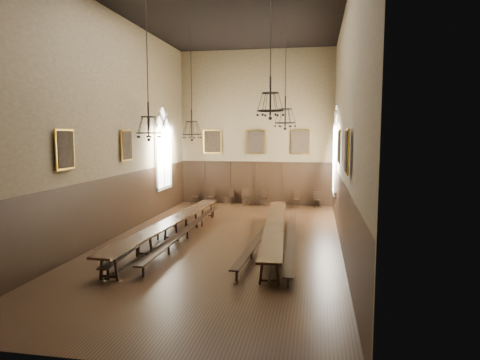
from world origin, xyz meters
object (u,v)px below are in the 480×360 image
(chair_4, at_px, (264,200))
(chair_6, at_px, (296,202))
(chandelier_front_right, at_px, (270,102))
(chair_2, at_px, (230,200))
(table_right, at_px, (275,233))
(chandelier_front_left, at_px, (149,123))
(chandelier_back_right, at_px, (285,116))
(chair_3, at_px, (246,200))
(bench_right_inner, at_px, (263,236))
(chair_7, at_px, (317,203))
(bench_left_outer, at_px, (158,233))
(table_left, at_px, (171,231))
(chair_1, at_px, (211,199))
(bench_right_outer, at_px, (291,239))
(chandelier_back_left, at_px, (192,127))
(chair_0, at_px, (195,199))
(bench_left_inner, at_px, (188,232))

(chair_4, height_order, chair_6, chair_4)
(chandelier_front_right, bearing_deg, chair_2, 108.11)
(chair_6, bearing_deg, table_right, -78.37)
(chandelier_front_left, height_order, chandelier_front_right, same)
(chandelier_back_right, bearing_deg, chandelier_front_right, -91.75)
(table_right, distance_m, chair_2, 9.11)
(chair_3, bearing_deg, chair_4, -9.89)
(bench_right_inner, xyz_separation_m, chair_3, (-2.04, 8.43, 0.02))
(chair_7, bearing_deg, chair_2, 173.64)
(chair_3, bearing_deg, chair_6, -16.23)
(table_right, xyz_separation_m, bench_left_outer, (-4.62, -0.30, -0.11))
(chair_4, bearing_deg, table_left, -86.44)
(table_right, relative_size, chair_6, 11.27)
(bench_left_outer, height_order, chair_7, chair_7)
(chandelier_front_left, bearing_deg, chair_1, 92.85)
(table_left, relative_size, chair_1, 11.66)
(chair_4, xyz_separation_m, chair_7, (3.08, -0.13, -0.02))
(bench_right_outer, relative_size, chair_1, 10.67)
(chandelier_back_left, height_order, chandelier_back_right, same)
(chair_0, xyz_separation_m, chair_6, (6.03, -0.01, 0.01))
(table_left, bearing_deg, chair_4, 73.81)
(bench_right_inner, height_order, chair_0, chair_0)
(chair_2, relative_size, chair_6, 0.98)
(bench_right_outer, bearing_deg, bench_left_outer, 179.53)
(chair_2, bearing_deg, table_left, -76.05)
(bench_right_inner, height_order, chair_4, chair_4)
(chair_2, xyz_separation_m, chair_6, (3.90, -0.07, 0.01))
(chair_4, height_order, chandelier_front_left, chandelier_front_left)
(chair_1, distance_m, chandelier_front_right, 12.71)
(chandelier_front_left, bearing_deg, table_right, 29.12)
(chair_6, height_order, chandelier_front_right, chandelier_front_right)
(chair_1, distance_m, chandelier_back_left, 7.06)
(table_left, xyz_separation_m, chandelier_back_right, (4.23, 2.58, 4.52))
(chair_0, relative_size, chair_4, 0.92)
(bench_left_outer, xyz_separation_m, chandelier_front_right, (4.66, -2.06, 4.91))
(chair_4, relative_size, chandelier_back_right, 0.21)
(table_right, height_order, chandelier_front_left, chandelier_front_left)
(chair_4, bearing_deg, chandelier_back_right, -55.34)
(bench_left_outer, xyz_separation_m, chandelier_front_left, (0.52, -1.98, 4.26))
(table_left, height_order, chair_1, chair_1)
(chair_0, relative_size, chair_7, 0.99)
(chair_1, xyz_separation_m, chandelier_front_right, (4.66, -10.75, 4.93))
(chair_2, bearing_deg, bench_left_inner, -72.50)
(bench_right_inner, bearing_deg, chair_4, 96.81)
(chandelier_front_left, bearing_deg, chair_4, 76.39)
(bench_right_inner, bearing_deg, chair_0, 121.47)
(chair_6, xyz_separation_m, chandelier_back_right, (-0.24, -6.11, 4.65))
(chair_0, distance_m, chair_4, 4.13)
(chair_1, bearing_deg, bench_left_inner, -76.44)
(table_left, relative_size, table_right, 1.02)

